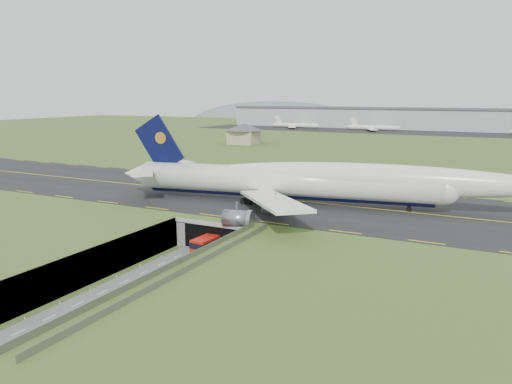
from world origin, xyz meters
The scene contains 10 objects.
ground centered at (0.00, 0.00, 0.00)m, with size 900.00×900.00×0.00m, color #455F26.
airfield_deck centered at (0.00, 0.00, 3.00)m, with size 800.00×800.00×6.00m, color gray.
trench_road centered at (0.00, -7.50, 0.10)m, with size 12.00×75.00×0.20m, color slate.
taxiway centered at (0.00, 33.00, 6.09)m, with size 800.00×44.00×0.18m, color black.
tunnel_portal centered at (0.00, 16.71, 3.33)m, with size 17.00×22.30×6.00m.
guideway centered at (11.00, -19.11, 5.32)m, with size 3.00×53.00×7.05m.
jumbo_jet centered at (13.11, 30.21, 11.51)m, with size 96.08×60.93×20.45m.
shuttle_tram centered at (0.71, 6.41, 1.87)m, with size 3.57×8.56×3.41m.
service_building centered at (-68.01, 148.71, 12.20)m, with size 20.58×20.58×10.46m.
cargo_terminal centered at (-0.18, 299.41, 13.96)m, with size 320.00×67.00×15.60m.
Camera 1 is at (50.78, -72.25, 30.28)m, focal length 35.00 mm.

